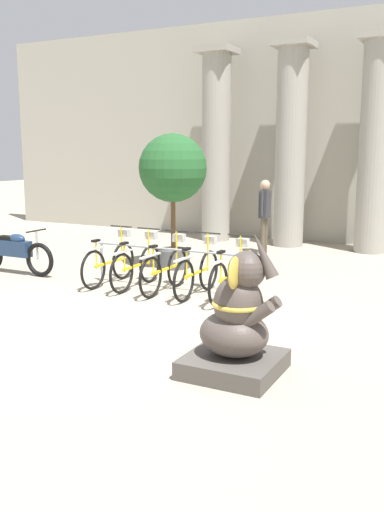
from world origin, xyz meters
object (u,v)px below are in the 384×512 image
at_px(bicycle_4, 231,275).
at_px(bicycle_3, 198,272).
at_px(elephant_statue, 237,326).
at_px(bicycle_2, 166,269).
at_px(potted_tree, 173,174).
at_px(bicycle_1, 137,265).
at_px(person_pedestrian, 265,209).
at_px(bicycle_0, 110,262).
at_px(motorcycle, 14,251).

bearing_deg(bicycle_4, bicycle_3, -179.27).
height_order(bicycle_4, elephant_statue, elephant_statue).
height_order(bicycle_2, potted_tree, potted_tree).
distance_m(bicycle_1, person_pedestrian, 4.50).
xyz_separation_m(bicycle_0, person_pedestrian, (1.47, 4.35, 0.66)).
height_order(bicycle_4, person_pedestrian, person_pedestrian).
bearing_deg(elephant_statue, bicycle_2, 131.78).
xyz_separation_m(bicycle_4, person_pedestrian, (-1.02, 4.37, 0.66)).
distance_m(bicycle_1, bicycle_3, 1.24).
bearing_deg(person_pedestrian, bicycle_3, -84.83).
height_order(bicycle_0, bicycle_2, same).
xyz_separation_m(bicycle_1, potted_tree, (-0.30, 1.89, 1.57)).
distance_m(motorcycle, person_pedestrian, 5.87).
relative_size(bicycle_2, potted_tree, 0.59).
bearing_deg(bicycle_3, bicycle_0, 179.21).
bearing_deg(bicycle_3, person_pedestrian, 95.17).
bearing_deg(bicycle_4, potted_tree, 138.74).
bearing_deg(motorcycle, bicycle_1, 2.50).
bearing_deg(bicycle_3, elephant_statue, -56.10).
distance_m(bicycle_4, elephant_statue, 3.24).
bearing_deg(elephant_statue, motorcycle, 155.17).
distance_m(bicycle_4, motorcycle, 4.75).
relative_size(bicycle_0, bicycle_1, 1.00).
distance_m(bicycle_3, bicycle_4, 0.62).
relative_size(bicycle_1, motorcycle, 0.82).
distance_m(person_pedestrian, potted_tree, 2.87).
bearing_deg(bicycle_4, bicycle_0, 179.59).
distance_m(bicycle_0, person_pedestrian, 4.64).
bearing_deg(motorcycle, bicycle_0, 3.53).
relative_size(bicycle_3, bicycle_4, 1.00).
height_order(bicycle_1, bicycle_4, same).
height_order(motorcycle, person_pedestrian, person_pedestrian).
distance_m(bicycle_2, potted_tree, 2.66).
height_order(bicycle_3, potted_tree, potted_tree).
height_order(bicycle_0, bicycle_1, same).
xyz_separation_m(bicycle_3, person_pedestrian, (-0.40, 4.38, 0.66)).
bearing_deg(bicycle_1, bicycle_4, -0.13).
distance_m(elephant_statue, person_pedestrian, 7.70).
height_order(bicycle_2, bicycle_4, same).
xyz_separation_m(bicycle_4, elephant_statue, (1.35, -2.94, 0.13)).
bearing_deg(potted_tree, bicycle_3, -51.02).
bearing_deg(bicycle_2, bicycle_1, 175.95).
bearing_deg(elephant_statue, bicycle_0, 142.34).
relative_size(bicycle_1, person_pedestrian, 0.94).
distance_m(bicycle_3, person_pedestrian, 4.44).
bearing_deg(bicycle_0, motorcycle, -176.47).
xyz_separation_m(person_pedestrian, potted_tree, (-1.15, -2.47, 0.91)).
bearing_deg(bicycle_2, bicycle_3, 2.93).
xyz_separation_m(bicycle_0, bicycle_3, (1.86, -0.03, 0.00)).
distance_m(bicycle_3, potted_tree, 2.91).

